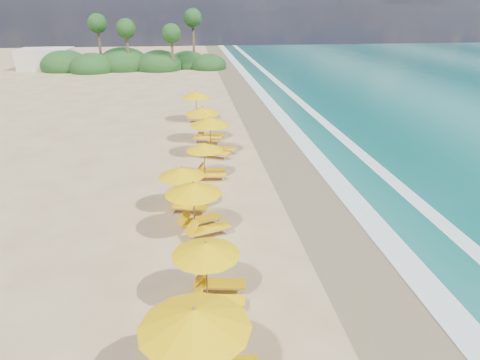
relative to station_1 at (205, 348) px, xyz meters
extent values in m
plane|color=tan|center=(2.15, 10.83, -1.50)|extent=(160.00, 160.00, 0.00)
cube|color=olive|center=(6.15, 10.83, -1.50)|extent=(4.00, 160.00, 0.01)
cube|color=white|center=(7.65, 10.83, -1.47)|extent=(1.20, 160.00, 0.01)
cube|color=white|center=(10.65, 10.83, -1.48)|extent=(0.80, 160.00, 0.01)
cylinder|color=olive|center=(-0.21, 0.02, -0.22)|extent=(0.06, 0.06, 2.57)
cone|color=#F5BD05|center=(-0.21, 0.02, 0.85)|extent=(2.91, 2.91, 0.52)
sphere|color=olive|center=(-0.21, 0.02, 1.13)|extent=(0.09, 0.09, 0.09)
cylinder|color=olive|center=(0.22, 3.67, -0.45)|extent=(0.05, 0.05, 2.12)
cone|color=#F5BD05|center=(0.22, 3.67, 0.43)|extent=(2.47, 2.47, 0.42)
sphere|color=olive|center=(0.22, 3.67, 0.67)|extent=(0.08, 0.08, 0.08)
cylinder|color=olive|center=(-0.07, 8.07, -0.36)|extent=(0.06, 0.06, 2.28)
cone|color=#F5BD05|center=(-0.07, 8.07, 0.58)|extent=(3.00, 3.00, 0.46)
sphere|color=olive|center=(-0.07, 8.07, 0.84)|extent=(0.08, 0.08, 0.08)
cylinder|color=olive|center=(-0.55, 10.49, -0.48)|extent=(0.05, 0.05, 2.05)
cone|color=#F5BD05|center=(-0.55, 10.49, 0.37)|extent=(2.56, 2.56, 0.41)
sphere|color=olive|center=(-0.55, 10.49, 0.60)|extent=(0.07, 0.07, 0.07)
cylinder|color=olive|center=(0.64, 14.26, -0.52)|extent=(0.05, 0.05, 1.96)
cone|color=#F5BD05|center=(0.64, 14.26, 0.29)|extent=(2.16, 2.16, 0.39)
sphere|color=olive|center=(0.64, 14.26, 0.51)|extent=(0.07, 0.07, 0.07)
cylinder|color=olive|center=(1.18, 18.02, -0.30)|extent=(0.06, 0.06, 2.42)
cone|color=#F5BD05|center=(1.18, 18.02, 0.71)|extent=(3.35, 3.35, 0.49)
sphere|color=olive|center=(1.18, 18.02, 0.98)|extent=(0.09, 0.09, 0.09)
cylinder|color=olive|center=(0.85, 21.13, -0.33)|extent=(0.06, 0.06, 2.35)
cone|color=#F5BD05|center=(0.85, 21.13, 0.64)|extent=(3.01, 3.01, 0.47)
sphere|color=olive|center=(0.85, 21.13, 0.91)|extent=(0.08, 0.08, 0.08)
cylinder|color=olive|center=(0.55, 26.67, -0.33)|extent=(0.06, 0.06, 2.34)
cone|color=#F5BD05|center=(0.55, 26.67, 0.64)|extent=(3.05, 3.05, 0.47)
sphere|color=olive|center=(0.55, 26.67, 0.90)|extent=(0.08, 0.08, 0.08)
ellipsoid|color=#163D14|center=(-3.85, 55.83, -0.88)|extent=(6.40, 6.40, 4.16)
ellipsoid|color=#163D14|center=(-8.85, 56.83, -0.80)|extent=(7.20, 7.20, 4.68)
ellipsoid|color=#163D14|center=(-12.85, 54.83, -0.92)|extent=(6.00, 6.00, 3.90)
ellipsoid|color=#163D14|center=(0.15, 57.83, -0.96)|extent=(5.60, 5.60, 3.64)
ellipsoid|color=#163D14|center=(-16.85, 56.83, -0.86)|extent=(6.60, 6.60, 4.29)
ellipsoid|color=#163D14|center=(3.15, 55.83, -1.02)|extent=(5.00, 5.00, 3.25)
cylinder|color=brown|center=(-1.85, 53.83, 1.00)|extent=(0.36, 0.36, 5.00)
sphere|color=#163D14|center=(-1.85, 53.83, 3.50)|extent=(2.60, 2.60, 2.60)
cylinder|color=brown|center=(-7.85, 54.83, 1.30)|extent=(0.36, 0.36, 5.60)
sphere|color=#163D14|center=(-7.85, 54.83, 4.10)|extent=(2.60, 2.60, 2.60)
cylinder|color=brown|center=(-11.85, 56.83, 1.60)|extent=(0.36, 0.36, 6.20)
sphere|color=#163D14|center=(-11.85, 56.83, 4.70)|extent=(2.60, 2.60, 2.60)
cylinder|color=brown|center=(1.15, 57.83, 1.90)|extent=(0.36, 0.36, 6.80)
sphere|color=#163D14|center=(1.15, 57.83, 5.30)|extent=(2.60, 2.60, 2.60)
cube|color=beige|center=(-19.85, 58.83, -0.10)|extent=(7.00, 5.00, 2.80)
camera|label=1|loc=(-0.14, -7.93, 7.47)|focal=32.58mm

